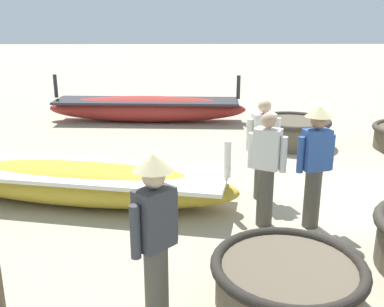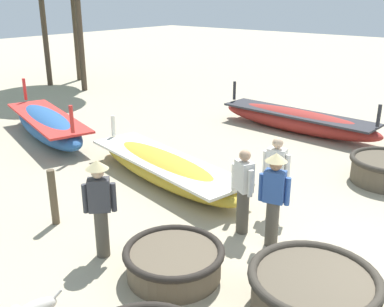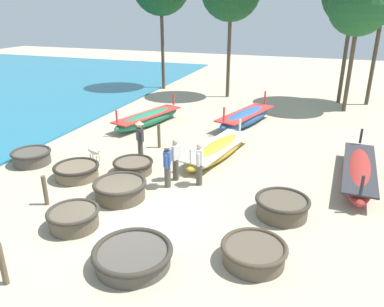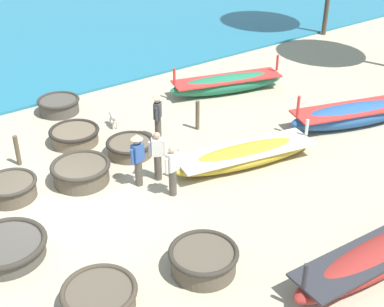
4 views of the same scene
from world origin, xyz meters
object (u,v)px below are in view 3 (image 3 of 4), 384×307
at_px(long_boat_white_hull, 246,118).
at_px(fisherman_crouching, 167,162).
at_px(fisherman_hauling, 175,159).
at_px(long_boat_red_hull, 359,171).
at_px(coracle_front_left, 133,166).
at_px(mooring_post_mid_beach, 159,136).
at_px(coracle_nearest, 133,256).
at_px(long_boat_blue_hull, 218,150).
at_px(coracle_front_right, 32,157).
at_px(coracle_far_left, 254,253).
at_px(fisherman_standing_right, 199,163).
at_px(dog, 94,152).
at_px(mooring_post_inland, 45,190).
at_px(mooring_post_shoreline, 2,264).
at_px(long_boat_ochre_hull, 148,118).
at_px(coracle_tilted, 282,206).
at_px(coracle_weathered, 120,189).
at_px(coracle_far_right, 74,218).
at_px(tree_left_mid, 360,5).
at_px(coracle_beside_post, 77,171).

relative_size(long_boat_white_hull, fisherman_crouching, 2.97).
bearing_deg(fisherman_hauling, long_boat_red_hull, 18.66).
xyz_separation_m(coracle_front_left, mooring_post_mid_beach, (-0.16, 2.80, 0.27)).
height_order(coracle_nearest, long_boat_red_hull, long_boat_red_hull).
xyz_separation_m(long_boat_red_hull, long_boat_blue_hull, (-5.45, 0.55, -0.05)).
relative_size(coracle_nearest, mooring_post_mid_beach, 1.86).
relative_size(coracle_front_right, long_boat_red_hull, 0.29).
distance_m(coracle_far_left, long_boat_red_hull, 6.49).
bearing_deg(fisherman_crouching, fisherman_standing_right, 27.61).
height_order(coracle_front_left, fisherman_crouching, fisherman_crouching).
relative_size(long_boat_red_hull, dog, 7.93).
xyz_separation_m(dog, mooring_post_mid_beach, (1.89, 2.30, 0.16)).
bearing_deg(mooring_post_inland, mooring_post_shoreline, -64.69).
height_order(dog, mooring_post_mid_beach, mooring_post_mid_beach).
relative_size(coracle_front_right, long_boat_ochre_hull, 0.32).
xyz_separation_m(coracle_tilted, dog, (-7.79, 1.84, 0.05)).
height_order(coracle_tilted, long_boat_red_hull, long_boat_red_hull).
height_order(coracle_weathered, mooring_post_shoreline, mooring_post_shoreline).
xyz_separation_m(coracle_front_left, mooring_post_inland, (-1.46, -3.14, 0.24)).
relative_size(long_boat_ochre_hull, mooring_post_mid_beach, 4.56).
bearing_deg(mooring_post_inland, fisherman_standing_right, 35.42).
bearing_deg(coracle_nearest, fisherman_standing_right, 88.16).
bearing_deg(coracle_far_right, fisherman_hauling, 67.42).
xyz_separation_m(long_boat_red_hull, mooring_post_shoreline, (-7.95, -8.55, 0.18)).
height_order(fisherman_hauling, tree_left_mid, tree_left_mid).
bearing_deg(fisherman_hauling, coracle_beside_post, -163.34).
height_order(coracle_far_left, coracle_weathered, coracle_weathered).
bearing_deg(long_boat_blue_hull, fisherman_standing_right, -88.12).
bearing_deg(long_boat_blue_hull, coracle_beside_post, -139.54).
bearing_deg(coracle_front_right, coracle_nearest, -32.41).
xyz_separation_m(coracle_beside_post, coracle_nearest, (4.31, -3.79, -0.02)).
bearing_deg(long_boat_ochre_hull, fisherman_hauling, -56.12).
bearing_deg(long_boat_ochre_hull, mooring_post_inland, -86.02).
bearing_deg(coracle_nearest, mooring_post_mid_beach, 109.43).
distance_m(coracle_front_right, long_boat_red_hull, 12.61).
height_order(coracle_weathered, coracle_nearest, coracle_weathered).
distance_m(coracle_beside_post, mooring_post_shoreline, 5.69).
bearing_deg(mooring_post_inland, tree_left_mid, 58.75).
height_order(coracle_beside_post, long_boat_red_hull, long_boat_red_hull).
distance_m(coracle_front_left, fisherman_crouching, 1.98).
xyz_separation_m(dog, mooring_post_shoreline, (2.17, -6.98, 0.17)).
distance_m(coracle_front_right, long_boat_white_hull, 10.67).
relative_size(coracle_far_left, fisherman_hauling, 1.06).
distance_m(coracle_weathered, long_boat_white_hull, 9.66).
xyz_separation_m(coracle_front_left, dog, (-2.05, 0.50, 0.11)).
relative_size(coracle_front_left, long_boat_white_hull, 0.31).
relative_size(coracle_far_right, fisherman_crouching, 0.90).
bearing_deg(coracle_far_right, coracle_tilted, 25.01).
bearing_deg(coracle_beside_post, mooring_post_inland, -81.99).
bearing_deg(mooring_post_inland, long_boat_blue_hull, 54.60).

